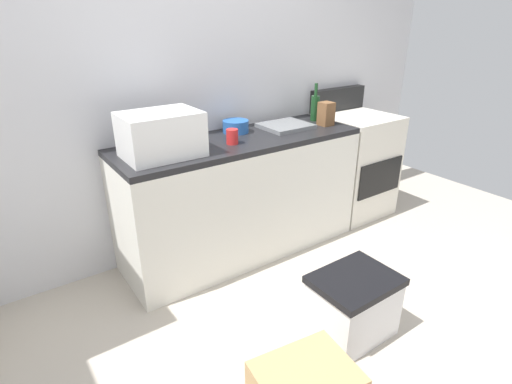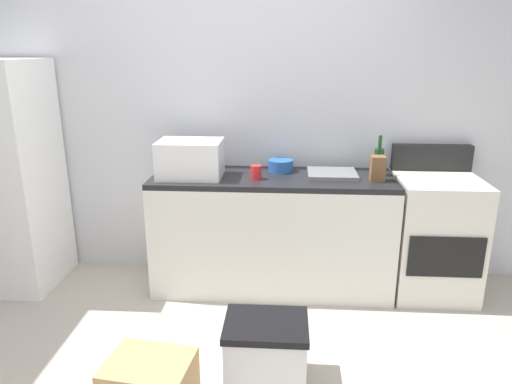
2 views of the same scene
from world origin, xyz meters
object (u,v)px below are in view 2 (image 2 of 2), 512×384
stove_oven (434,234)px  mixing_bowl (281,166)px  coffee_mug (256,172)px  knife_block (377,169)px  refrigerator (4,177)px  storage_bin (266,352)px  microwave (190,159)px  wine_bottle (379,161)px

stove_oven → mixing_bowl: stove_oven is taller
coffee_mug → mixing_bowl: coffee_mug is taller
stove_oven → knife_block: bearing=-170.1°
refrigerator → storage_bin: 2.42m
microwave → storage_bin: 1.50m
microwave → knife_block: size_ratio=2.56×
refrigerator → coffee_mug: bearing=-1.0°
wine_bottle → microwave: bearing=-174.1°
refrigerator → wine_bottle: bearing=2.8°
stove_oven → mixing_bowl: size_ratio=5.79×
wine_bottle → mixing_bowl: 0.73m
stove_oven → storage_bin: stove_oven is taller
refrigerator → storage_bin: bearing=-27.8°
refrigerator → microwave: refrigerator is taller
microwave → wine_bottle: size_ratio=1.53×
knife_block → storage_bin: knife_block is taller
microwave → mixing_bowl: microwave is taller
coffee_mug → knife_block: (0.87, 0.01, 0.04)m
wine_bottle → coffee_mug: size_ratio=3.00×
wine_bottle → storage_bin: size_ratio=0.65×
microwave → storage_bin: (0.61, -1.08, -0.84)m
refrigerator → storage_bin: (2.05, -1.08, -0.68)m
stove_oven → knife_block: size_ratio=6.11×
refrigerator → microwave: bearing=-0.2°
stove_oven → microwave: (-1.82, -0.06, 0.57)m
storage_bin → refrigerator: bearing=152.2°
refrigerator → coffee_mug: size_ratio=17.39×
microwave → coffee_mug: bearing=-3.4°
microwave → knife_block: (1.35, -0.02, -0.05)m
microwave → mixing_bowl: 0.70m
knife_block → mixing_bowl: (-0.69, 0.23, -0.04)m
refrigerator → coffee_mug: (1.93, -0.03, 0.08)m
coffee_mug → refrigerator: bearing=179.0°
microwave → mixing_bowl: (0.66, 0.20, -0.09)m
microwave → storage_bin: microwave is taller
coffee_mug → mixing_bowl: bearing=52.9°
storage_bin → knife_block: bearing=54.8°
knife_block → storage_bin: 1.52m
mixing_bowl → knife_block: bearing=-18.0°
microwave → knife_block: 1.35m
wine_bottle → knife_block: 0.17m
stove_oven → mixing_bowl: bearing=173.0°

